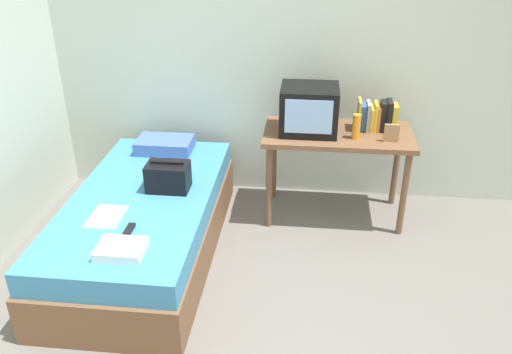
# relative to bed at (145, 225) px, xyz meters

# --- Properties ---
(ground_plane) EXTENTS (8.00, 8.00, 0.00)m
(ground_plane) POSITION_rel_bed_xyz_m (0.93, -0.84, -0.25)
(ground_plane) COLOR slate
(wall_back) EXTENTS (5.20, 0.10, 2.60)m
(wall_back) POSITION_rel_bed_xyz_m (0.93, 1.16, 1.05)
(wall_back) COLOR silver
(wall_back) RESTS_ON ground
(bed) EXTENTS (1.00, 2.00, 0.50)m
(bed) POSITION_rel_bed_xyz_m (0.00, 0.00, 0.00)
(bed) COLOR brown
(bed) RESTS_ON ground
(desk) EXTENTS (1.16, 0.60, 0.75)m
(desk) POSITION_rel_bed_xyz_m (1.39, 0.71, 0.41)
(desk) COLOR brown
(desk) RESTS_ON ground
(tv) EXTENTS (0.44, 0.39, 0.36)m
(tv) POSITION_rel_bed_xyz_m (1.15, 0.71, 0.68)
(tv) COLOR black
(tv) RESTS_ON desk
(water_bottle) EXTENTS (0.06, 0.06, 0.19)m
(water_bottle) POSITION_rel_bed_xyz_m (1.51, 0.60, 0.60)
(water_bottle) COLOR orange
(water_bottle) RESTS_ON desk
(book_row) EXTENTS (0.30, 0.17, 0.24)m
(book_row) POSITION_rel_bed_xyz_m (1.69, 0.80, 0.61)
(book_row) COLOR gold
(book_row) RESTS_ON desk
(picture_frame) EXTENTS (0.11, 0.02, 0.14)m
(picture_frame) POSITION_rel_bed_xyz_m (1.77, 0.57, 0.57)
(picture_frame) COLOR #9E754C
(picture_frame) RESTS_ON desk
(pillow) EXTENTS (0.46, 0.29, 0.11)m
(pillow) POSITION_rel_bed_xyz_m (-0.03, 0.75, 0.31)
(pillow) COLOR #4766AD
(pillow) RESTS_ON bed
(handbag) EXTENTS (0.30, 0.20, 0.22)m
(handbag) POSITION_rel_bed_xyz_m (0.17, 0.10, 0.35)
(handbag) COLOR black
(handbag) RESTS_ON bed
(magazine) EXTENTS (0.21, 0.29, 0.01)m
(magazine) POSITION_rel_bed_xyz_m (-0.14, -0.32, 0.26)
(magazine) COLOR white
(magazine) RESTS_ON bed
(remote_dark) EXTENTS (0.04, 0.16, 0.02)m
(remote_dark) POSITION_rel_bed_xyz_m (0.06, -0.48, 0.26)
(remote_dark) COLOR black
(remote_dark) RESTS_ON bed
(folded_towel) EXTENTS (0.28, 0.22, 0.06)m
(folded_towel) POSITION_rel_bed_xyz_m (0.10, -0.70, 0.28)
(folded_towel) COLOR white
(folded_towel) RESTS_ON bed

